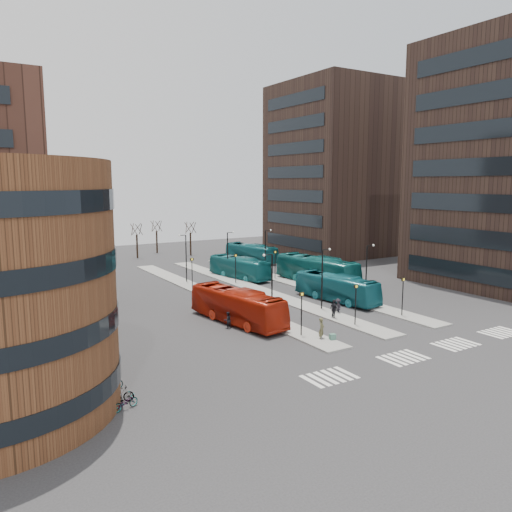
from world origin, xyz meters
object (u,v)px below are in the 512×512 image
suitcase (332,338)px  bicycle_mid (120,395)px  teal_bus_b (239,267)px  bicycle_near (125,402)px  commuter_b (334,309)px  commuter_a (228,320)px  teal_bus_a (336,288)px  commuter_c (338,306)px  teal_bus_c (317,270)px  traveller (322,329)px  red_bus (237,306)px  bicycle_far (109,382)px  teal_bus_d (251,253)px

suitcase → bicycle_mid: bicycle_mid is taller
teal_bus_b → bicycle_near: teal_bus_b is taller
commuter_b → commuter_a: bearing=82.0°
commuter_a → bicycle_near: size_ratio=0.91×
suitcase → teal_bus_b: (6.80, 27.36, 1.15)m
teal_bus_a → commuter_c: (-3.35, -4.16, -0.71)m
teal_bus_c → commuter_b: 16.67m
suitcase → traveller: 1.11m
teal_bus_c → bicycle_mid: bearing=-151.2°
traveller → commuter_c: size_ratio=1.22×
commuter_a → suitcase: bearing=125.4°
suitcase → red_bus: size_ratio=0.05×
bicycle_near → traveller: bearing=-95.2°
teal_bus_a → teal_bus_c: size_ratio=0.83×
red_bus → teal_bus_b: red_bus is taller
commuter_b → bicycle_far: commuter_b is taller
commuter_a → commuter_b: bearing=164.6°
traveller → bicycle_near: 17.98m
suitcase → teal_bus_d: size_ratio=0.06×
suitcase → commuter_a: bearing=137.9°
teal_bus_d → red_bus: bearing=-132.5°
commuter_a → teal_bus_a: bearing=-169.7°
teal_bus_b → commuter_a: 23.28m
teal_bus_a → bicycle_mid: size_ratio=6.46×
red_bus → teal_bus_a: bearing=-1.2°
suitcase → bicycle_near: bearing=-157.5°
red_bus → teal_bus_a: (13.31, 1.73, -0.11)m
teal_bus_b → bicycle_near: size_ratio=6.38×
suitcase → commuter_b: bearing=60.7°
commuter_b → bicycle_far: bearing=109.4°
red_bus → commuter_c: 10.29m
red_bus → bicycle_near: bearing=-148.0°
commuter_b → commuter_c: bearing=-43.9°
bicycle_far → traveller: bearing=-64.8°
commuter_b → commuter_c: size_ratio=1.24×
bicycle_near → bicycle_far: bicycle_far is taller
teal_bus_a → teal_bus_c: (4.04, 8.52, 0.30)m
teal_bus_c → bicycle_mid: 38.03m
teal_bus_d → bicycle_near: (-33.34, -41.69, -1.05)m
teal_bus_c → bicycle_far: 36.78m
teal_bus_b → traveller: teal_bus_b is taller
teal_bus_a → bicycle_near: (-27.42, -13.87, -1.04)m
traveller → bicycle_far: 17.52m
suitcase → teal_bus_c: bearing=66.8°
teal_bus_c → commuter_a: bearing=-154.4°
red_bus → commuter_c: (9.96, -2.43, -0.82)m
bicycle_far → red_bus: bearing=-35.3°
bicycle_far → bicycle_mid: bearing=-157.1°
teal_bus_d → bicycle_far: bearing=-140.4°
red_bus → bicycle_near: red_bus is taller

